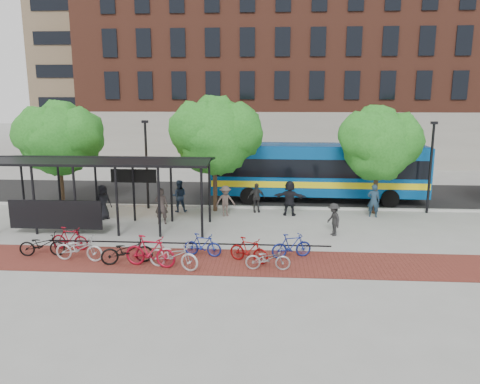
# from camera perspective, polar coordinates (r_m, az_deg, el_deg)

# --- Properties ---
(ground) EXTENTS (160.00, 160.00, 0.00)m
(ground) POSITION_cam_1_polar(r_m,az_deg,el_deg) (23.62, 3.29, -4.36)
(ground) COLOR #9E9E99
(ground) RESTS_ON ground
(asphalt_street) EXTENTS (160.00, 8.00, 0.01)m
(asphalt_street) POSITION_cam_1_polar(r_m,az_deg,el_deg) (31.38, 3.45, -0.25)
(asphalt_street) COLOR black
(asphalt_street) RESTS_ON ground
(curb) EXTENTS (160.00, 0.25, 0.12)m
(curb) POSITION_cam_1_polar(r_m,az_deg,el_deg) (27.47, 3.38, -1.90)
(curb) COLOR #B7B7B2
(curb) RESTS_ON ground
(brick_strip) EXTENTS (24.00, 3.00, 0.01)m
(brick_strip) POSITION_cam_1_polar(r_m,az_deg,el_deg) (19.00, -2.99, -8.47)
(brick_strip) COLOR maroon
(brick_strip) RESTS_ON ground
(bike_rack_rail) EXTENTS (12.00, 0.05, 0.95)m
(bike_rack_rail) POSITION_cam_1_polar(r_m,az_deg,el_deg) (20.03, -6.41, -7.45)
(bike_rack_rail) COLOR black
(bike_rack_rail) RESTS_ON ground
(building_brick) EXTENTS (55.00, 14.00, 20.00)m
(building_brick) POSITION_cam_1_polar(r_m,az_deg,el_deg) (49.77, 15.81, 15.40)
(building_brick) COLOR brown
(building_brick) RESTS_ON ground
(building_tower) EXTENTS (22.00, 22.00, 30.00)m
(building_tower) POSITION_cam_1_polar(r_m,az_deg,el_deg) (65.27, -11.15, 19.11)
(building_tower) COLOR #7A664C
(building_tower) RESTS_ON ground
(bus_shelter) EXTENTS (10.60, 3.07, 3.60)m
(bus_shelter) POSITION_cam_1_polar(r_m,az_deg,el_deg) (23.98, -16.49, 2.75)
(bus_shelter) COLOR black
(bus_shelter) RESTS_ON ground
(tree_a) EXTENTS (4.90, 4.00, 6.18)m
(tree_a) POSITION_cam_1_polar(r_m,az_deg,el_deg) (28.79, -21.11, 6.40)
(tree_a) COLOR #382619
(tree_a) RESTS_ON ground
(tree_b) EXTENTS (5.15, 4.20, 6.47)m
(tree_b) POSITION_cam_1_polar(r_m,az_deg,el_deg) (26.30, -2.90, 7.21)
(tree_b) COLOR #382619
(tree_b) RESTS_ON ground
(tree_c) EXTENTS (4.66, 3.80, 5.92)m
(tree_c) POSITION_cam_1_polar(r_m,az_deg,el_deg) (26.81, 16.67, 5.95)
(tree_c) COLOR #382619
(tree_c) RESTS_ON ground
(lamp_post_left) EXTENTS (0.35, 0.20, 5.12)m
(lamp_post_left) POSITION_cam_1_polar(r_m,az_deg,el_deg) (27.51, -11.32, 3.61)
(lamp_post_left) COLOR black
(lamp_post_left) RESTS_ON ground
(lamp_post_right) EXTENTS (0.35, 0.20, 5.12)m
(lamp_post_right) POSITION_cam_1_polar(r_m,az_deg,el_deg) (27.99, 22.23, 3.09)
(lamp_post_right) COLOR black
(lamp_post_right) RESTS_ON ground
(bus) EXTENTS (13.16, 3.32, 3.54)m
(bus) POSITION_cam_1_polar(r_m,az_deg,el_deg) (29.51, 9.43, 2.83)
(bus) COLOR #07488C
(bus) RESTS_ON ground
(bike_0) EXTENTS (1.93, 0.88, 0.98)m
(bike_0) POSITION_cam_1_polar(r_m,az_deg,el_deg) (21.13, -22.98, -5.92)
(bike_0) COLOR black
(bike_0) RESTS_ON ground
(bike_1) EXTENTS (1.72, 0.67, 1.01)m
(bike_1) POSITION_cam_1_polar(r_m,az_deg,el_deg) (21.50, -20.03, -5.34)
(bike_1) COLOR maroon
(bike_1) RESTS_ON ground
(bike_2) EXTENTS (2.04, 0.84, 1.05)m
(bike_2) POSITION_cam_1_polar(r_m,az_deg,el_deg) (20.00, -19.03, -6.50)
(bike_2) COLOR #BBBBBE
(bike_2) RESTS_ON ground
(bike_4) EXTENTS (2.14, 1.31, 1.06)m
(bike_4) POSITION_cam_1_polar(r_m,az_deg,el_deg) (19.14, -13.62, -6.97)
(bike_4) COLOR black
(bike_4) RESTS_ON ground
(bike_5) EXTENTS (2.17, 0.98, 1.26)m
(bike_5) POSITION_cam_1_polar(r_m,az_deg,el_deg) (18.58, -10.89, -7.11)
(bike_5) COLOR maroon
(bike_5) RESTS_ON ground
(bike_6) EXTENTS (2.25, 1.35, 1.12)m
(bike_6) POSITION_cam_1_polar(r_m,az_deg,el_deg) (18.24, -8.14, -7.61)
(bike_6) COLOR #B8B8BA
(bike_6) RESTS_ON ground
(bike_7) EXTENTS (1.67, 0.72, 0.97)m
(bike_7) POSITION_cam_1_polar(r_m,az_deg,el_deg) (19.50, -4.58, -6.45)
(bike_7) COLOR navy
(bike_7) RESTS_ON ground
(bike_9) EXTENTS (1.74, 1.14, 1.02)m
(bike_9) POSITION_cam_1_polar(r_m,az_deg,el_deg) (18.76, 1.09, -7.09)
(bike_9) COLOR maroon
(bike_9) RESTS_ON ground
(bike_10) EXTENTS (1.72, 0.60, 0.91)m
(bike_10) POSITION_cam_1_polar(r_m,az_deg,el_deg) (18.03, 3.42, -8.10)
(bike_10) COLOR #959597
(bike_10) RESTS_ON ground
(bike_11) EXTENTS (1.78, 1.00, 1.03)m
(bike_11) POSITION_cam_1_polar(r_m,az_deg,el_deg) (19.37, 6.29, -6.52)
(bike_11) COLOR navy
(bike_11) RESTS_ON ground
(pedestrian_0) EXTENTS (1.05, 1.08, 1.87)m
(pedestrian_0) POSITION_cam_1_polar(r_m,az_deg,el_deg) (26.04, -16.37, -1.17)
(pedestrian_0) COLOR black
(pedestrian_0) RESTS_ON ground
(pedestrian_1) EXTENTS (0.69, 0.46, 1.88)m
(pedestrian_1) POSITION_cam_1_polar(r_m,az_deg,el_deg) (24.38, -9.56, -1.71)
(pedestrian_1) COLOR #3C3330
(pedestrian_1) RESTS_ON ground
(pedestrian_2) EXTENTS (0.99, 0.83, 1.83)m
(pedestrian_2) POSITION_cam_1_polar(r_m,az_deg,el_deg) (26.74, -7.45, -0.48)
(pedestrian_2) COLOR #1D2D44
(pedestrian_2) RESTS_ON ground
(pedestrian_3) EXTENTS (1.24, 0.94, 1.70)m
(pedestrian_3) POSITION_cam_1_polar(r_m,az_deg,el_deg) (25.61, -1.79, -1.09)
(pedestrian_3) COLOR brown
(pedestrian_3) RESTS_ON ground
(pedestrian_4) EXTENTS (1.05, 0.65, 1.67)m
(pedestrian_4) POSITION_cam_1_polar(r_m,az_deg,el_deg) (26.48, 1.99, -0.69)
(pedestrian_4) COLOR #2A2A2A
(pedestrian_4) RESTS_ON ground
(pedestrian_5) EXTENTS (1.87, 0.83, 1.95)m
(pedestrian_5) POSITION_cam_1_polar(r_m,az_deg,el_deg) (25.86, 6.07, -0.75)
(pedestrian_5) COLOR black
(pedestrian_5) RESTS_ON ground
(pedestrian_7) EXTENTS (0.74, 0.58, 1.82)m
(pedestrian_7) POSITION_cam_1_polar(r_m,az_deg,el_deg) (26.42, 15.97, -1.02)
(pedestrian_7) COLOR #1F3548
(pedestrian_7) RESTS_ON ground
(pedestrian_9) EXTENTS (0.90, 1.15, 1.57)m
(pedestrian_9) POSITION_cam_1_polar(r_m,az_deg,el_deg) (22.56, 11.34, -3.30)
(pedestrian_9) COLOR #242424
(pedestrian_9) RESTS_ON ground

